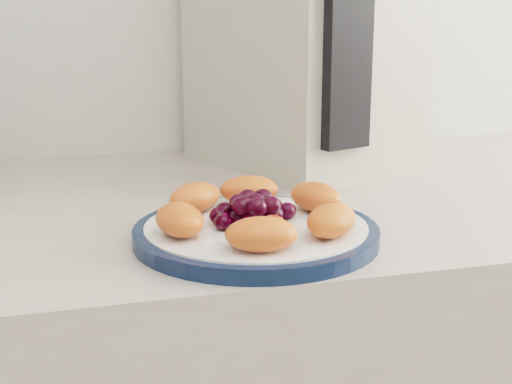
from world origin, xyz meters
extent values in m
cylinder|color=#0C1C39|center=(0.04, 1.02, 0.91)|extent=(0.24, 0.24, 0.01)
cylinder|color=white|center=(0.04, 1.02, 0.91)|extent=(0.22, 0.22, 0.02)
cube|color=#B9B0A0|center=(0.20, 1.36, 1.09)|extent=(0.31, 0.36, 0.38)
cube|color=black|center=(0.20, 1.19, 1.10)|extent=(0.07, 0.04, 0.28)
ellipsoid|color=#DC4922|center=(0.12, 1.05, 0.93)|extent=(0.06, 0.08, 0.03)
ellipsoid|color=#DC4922|center=(0.06, 1.10, 0.93)|extent=(0.07, 0.05, 0.03)
ellipsoid|color=#DC4922|center=(-0.01, 1.08, 0.93)|extent=(0.08, 0.07, 0.03)
ellipsoid|color=#DC4922|center=(-0.03, 1.01, 0.93)|extent=(0.05, 0.07, 0.03)
ellipsoid|color=#DC4922|center=(0.03, 0.94, 0.93)|extent=(0.07, 0.05, 0.03)
ellipsoid|color=#DC4922|center=(0.10, 0.97, 0.93)|extent=(0.07, 0.08, 0.03)
ellipsoid|color=black|center=(0.04, 1.02, 0.93)|extent=(0.02, 0.02, 0.02)
ellipsoid|color=black|center=(0.06, 1.02, 0.93)|extent=(0.02, 0.02, 0.02)
ellipsoid|color=black|center=(0.05, 1.04, 0.93)|extent=(0.02, 0.02, 0.02)
ellipsoid|color=black|center=(0.03, 1.04, 0.93)|extent=(0.02, 0.02, 0.02)
ellipsoid|color=black|center=(0.02, 1.02, 0.93)|extent=(0.02, 0.02, 0.02)
ellipsoid|color=black|center=(0.03, 1.01, 0.93)|extent=(0.02, 0.02, 0.02)
ellipsoid|color=black|center=(0.05, 1.01, 0.93)|extent=(0.02, 0.02, 0.02)
ellipsoid|color=black|center=(0.08, 1.03, 0.93)|extent=(0.02, 0.02, 0.02)
ellipsoid|color=black|center=(0.07, 1.05, 0.93)|extent=(0.02, 0.02, 0.02)
ellipsoid|color=black|center=(0.05, 1.06, 0.93)|extent=(0.02, 0.02, 0.02)
ellipsoid|color=black|center=(0.03, 1.06, 0.93)|extent=(0.02, 0.02, 0.02)
ellipsoid|color=black|center=(0.02, 1.05, 0.93)|extent=(0.02, 0.02, 0.02)
ellipsoid|color=black|center=(0.01, 1.03, 0.93)|extent=(0.02, 0.02, 0.02)
ellipsoid|color=black|center=(0.01, 1.01, 0.93)|extent=(0.02, 0.02, 0.02)
ellipsoid|color=black|center=(0.04, 1.02, 0.94)|extent=(0.02, 0.02, 0.02)
ellipsoid|color=black|center=(0.05, 1.04, 0.94)|extent=(0.02, 0.02, 0.02)
ellipsoid|color=black|center=(0.04, 1.04, 0.94)|extent=(0.02, 0.02, 0.02)
ellipsoid|color=black|center=(0.03, 1.03, 0.94)|extent=(0.02, 0.02, 0.02)
ellipsoid|color=black|center=(0.03, 1.01, 0.94)|extent=(0.02, 0.02, 0.02)
ellipsoid|color=black|center=(0.04, 1.00, 0.94)|extent=(0.02, 0.02, 0.02)
ellipsoid|color=black|center=(0.05, 1.01, 0.94)|extent=(0.02, 0.02, 0.02)
ellipsoid|color=red|center=(0.02, 0.97, 0.93)|extent=(0.03, 0.03, 0.02)
ellipsoid|color=red|center=(0.04, 0.97, 0.93)|extent=(0.04, 0.04, 0.02)
camera|label=1|loc=(-0.14, 0.38, 1.12)|focal=50.00mm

